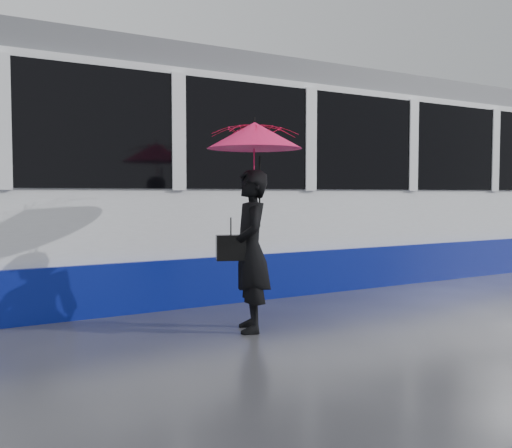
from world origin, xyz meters
TOP-DOWN VIEW (x-y plane):
  - ground at (0.00, 0.00)m, footprint 90.00×90.00m
  - rails at (0.00, 2.50)m, footprint 34.00×1.51m
  - tram at (-1.21, 2.50)m, footprint 26.00×2.56m
  - woman at (0.48, -0.18)m, footprint 0.59×0.72m
  - umbrella at (0.53, -0.18)m, footprint 1.28×1.28m
  - handbag at (0.26, -0.16)m, footprint 0.33×0.23m

SIDE VIEW (x-z plane):
  - ground at x=0.00m, z-range 0.00..0.00m
  - rails at x=0.00m, z-range 0.00..0.02m
  - woman at x=0.48m, z-range 0.00..1.69m
  - handbag at x=0.26m, z-range 0.66..1.11m
  - tram at x=-1.21m, z-range -0.04..3.31m
  - umbrella at x=0.53m, z-range 1.28..2.42m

